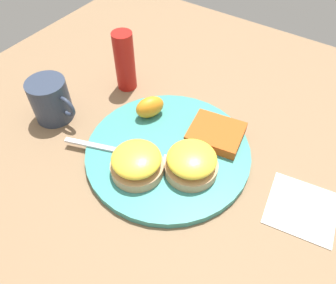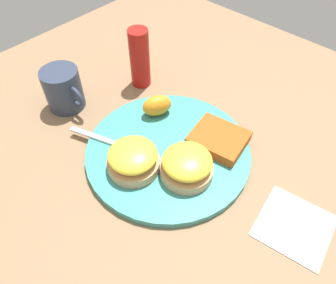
{
  "view_description": "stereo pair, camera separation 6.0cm",
  "coord_description": "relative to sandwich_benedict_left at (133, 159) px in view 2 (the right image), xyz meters",
  "views": [
    {
      "loc": [
        0.22,
        -0.33,
        0.48
      ],
      "look_at": [
        0.0,
        0.0,
        0.03
      ],
      "focal_mm": 35.0,
      "sensor_mm": 36.0,
      "label": 1
    },
    {
      "loc": [
        0.27,
        -0.29,
        0.48
      ],
      "look_at": [
        0.0,
        0.0,
        0.03
      ],
      "focal_mm": 35.0,
      "sensor_mm": 36.0,
      "label": 2
    }
  ],
  "objects": [
    {
      "name": "plate",
      "position": [
        0.02,
        0.07,
        -0.03
      ],
      "size": [
        0.31,
        0.31,
        0.01
      ],
      "primitive_type": "cylinder",
      "color": "teal",
      "rests_on": "ground_plane"
    },
    {
      "name": "napkin",
      "position": [
        0.27,
        0.1,
        -0.04
      ],
      "size": [
        0.13,
        0.13,
        0.0
      ],
      "primitive_type": "cube",
      "rotation": [
        0.0,
        0.0,
        0.15
      ],
      "color": "white",
      "rests_on": "ground_plane"
    },
    {
      "name": "sandwich_benedict_right",
      "position": [
        0.08,
        0.05,
        0.0
      ],
      "size": [
        0.09,
        0.09,
        0.05
      ],
      "color": "tan",
      "rests_on": "plate"
    },
    {
      "name": "orange_wedge",
      "position": [
        -0.07,
        0.13,
        -0.0
      ],
      "size": [
        0.06,
        0.07,
        0.04
      ],
      "primitive_type": "ellipsoid",
      "rotation": [
        0.0,
        0.0,
        4.25
      ],
      "color": "orange",
      "rests_on": "plate"
    },
    {
      "name": "sandwich_benedict_left",
      "position": [
        0.0,
        0.0,
        0.0
      ],
      "size": [
        0.09,
        0.09,
        0.05
      ],
      "color": "tan",
      "rests_on": "plate"
    },
    {
      "name": "fork",
      "position": [
        -0.03,
        0.03,
        -0.02
      ],
      "size": [
        0.24,
        0.09,
        0.0
      ],
      "color": "silver",
      "rests_on": "plate"
    },
    {
      "name": "ground_plane",
      "position": [
        0.02,
        0.07,
        -0.04
      ],
      "size": [
        1.1,
        1.1,
        0.0
      ],
      "primitive_type": "plane",
      "color": "#846647"
    },
    {
      "name": "condiment_bottle",
      "position": [
        -0.17,
        0.19,
        0.03
      ],
      "size": [
        0.04,
        0.04,
        0.13
      ],
      "primitive_type": "cylinder",
      "color": "#B21914",
      "rests_on": "ground_plane"
    },
    {
      "name": "hashbrown_patty",
      "position": [
        0.08,
        0.15,
        -0.01
      ],
      "size": [
        0.11,
        0.1,
        0.02
      ],
      "primitive_type": "cube",
      "rotation": [
        0.0,
        0.0,
        0.17
      ],
      "color": "#BC501A",
      "rests_on": "plate"
    },
    {
      "name": "cup",
      "position": [
        -0.24,
        0.03,
        0.01
      ],
      "size": [
        0.11,
        0.08,
        0.09
      ],
      "color": "#2D384C",
      "rests_on": "ground_plane"
    }
  ]
}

